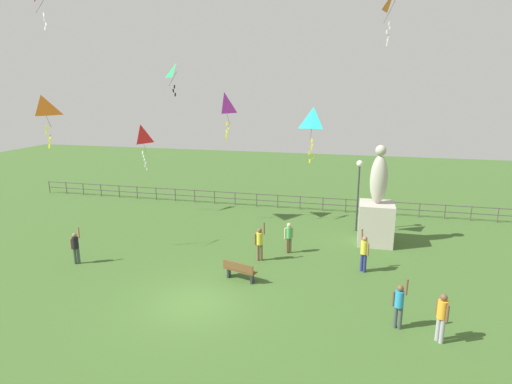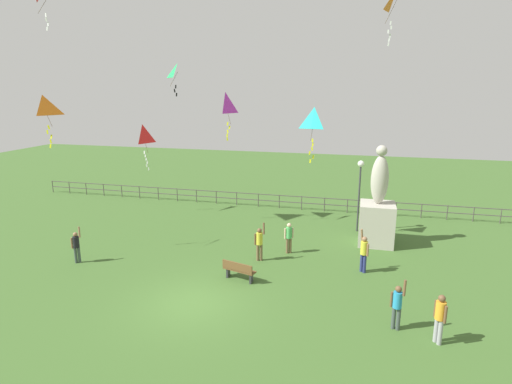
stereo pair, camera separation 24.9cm
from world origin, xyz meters
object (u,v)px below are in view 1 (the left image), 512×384
Objects in this scene: statue_monument at (376,214)px; lamppost at (359,180)px; person_3 at (260,242)px; kite_3 at (224,105)px; kite_6 at (42,109)px; person_1 at (364,251)px; person_0 at (442,315)px; person_4 at (399,303)px; kite_0 at (313,121)px; kite_4 at (176,72)px; kite_5 at (141,136)px; person_2 at (76,246)px; person_5 at (289,236)px; kite_1 at (395,3)px; park_bench at (240,270)px.

lamppost is at bearing 118.21° from statue_monument.
kite_3 is at bearing 123.57° from person_3.
kite_6 reaches higher than person_3.
person_1 is 0.83× the size of kite_6.
person_4 is at bearing 157.94° from person_0.
person_1 reaches higher than person_4.
person_0 is 11.90m from kite_0.
kite_5 is (-3.39, 1.68, -3.84)m from kite_4.
person_5 is (9.61, 3.72, 0.01)m from person_2.
person_1 is 13.48m from person_2.
person_2 is 1.13× the size of person_5.
kite_4 is at bearing 54.67° from kite_6.
kite_4 is (-11.90, 8.98, 8.07)m from person_4.
kite_0 is 0.97× the size of kite_1.
person_0 is 0.89× the size of person_3.
kite_6 reaches higher than person_2.
person_4 is at bearing -37.06° from kite_4.
person_3 is at bearing 144.74° from person_0.
kite_6 is at bearing -155.42° from kite_0.
person_4 is 17.53m from kite_6.
park_bench is 11.85m from kite_6.
statue_monument is at bearing 80.86° from person_1.
kite_5 is 1.24× the size of kite_6.
kite_4 is (-7.85, 0.39, 2.55)m from kite_0.
lamppost is 8.82m from kite_3.
kite_4 reaches higher than statue_monument.
kite_3 is at bearing 172.99° from statue_monument.
kite_5 is (-16.57, 11.18, 4.20)m from person_0.
person_4 is (6.02, -4.64, -0.01)m from person_3.
park_bench is 0.87× the size of kite_4.
person_3 is (-5.51, -3.78, -0.68)m from statue_monument.
kite_6 is (-9.70, 0.75, 6.77)m from park_bench.
person_4 is 16.95m from kite_4.
person_0 is at bearing -35.80° from kite_4.
kite_0 is at bearing -10.44° from kite_5.
park_bench is at bearing -43.06° from kite_5.
park_bench is 0.57× the size of kite_3.
person_4 reaches higher than person_2.
kite_0 reaches higher than statue_monument.
kite_4 is (-13.18, 9.50, 8.04)m from person_0.
person_0 is 15.81m from kite_3.
person_1 is at bearing -31.46° from kite_3.
person_5 is at bearing -128.49° from kite_1.
person_0 is 0.72× the size of kite_6.
person_0 is at bearing -20.46° from park_bench.
person_1 is at bearing -97.59° from kite_1.
statue_monument is at bearing 46.01° from park_bench.
statue_monument is 13.58m from kite_4.
person_1 is 0.67× the size of kite_5.
person_0 reaches higher than person_5.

